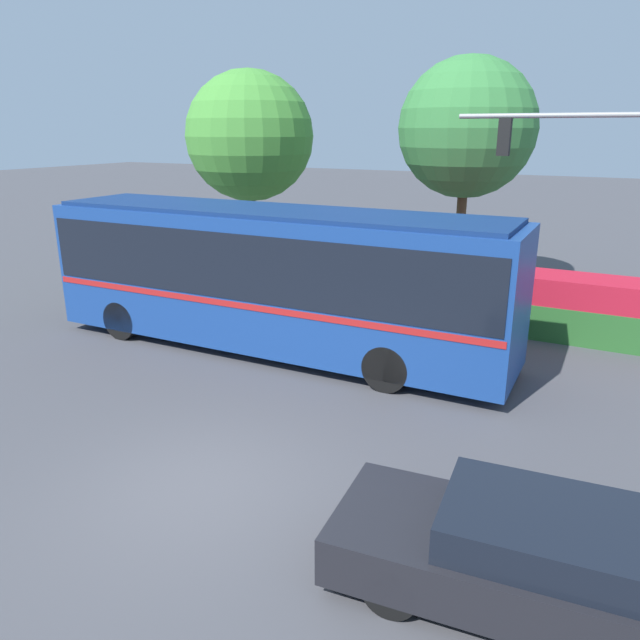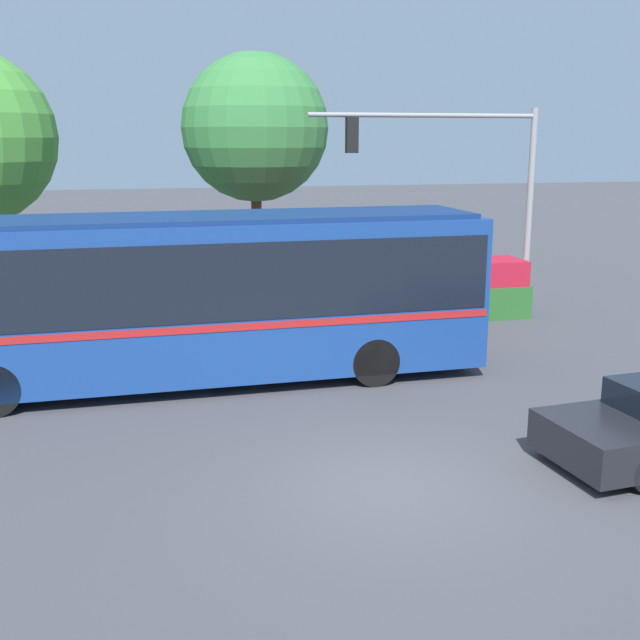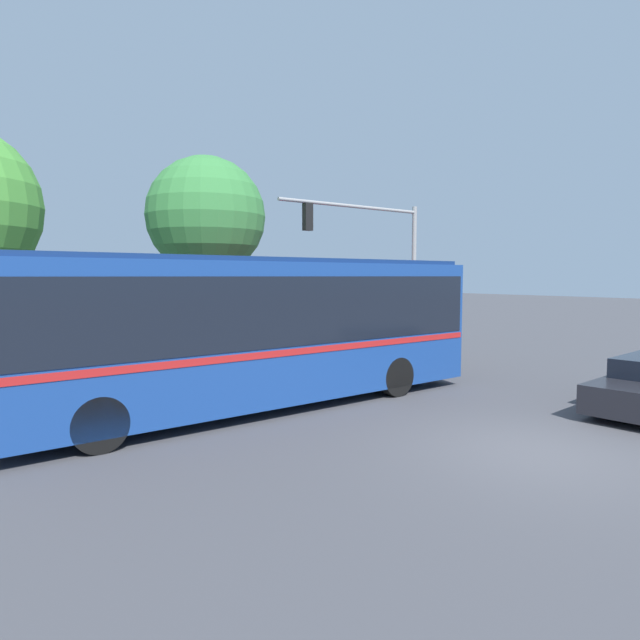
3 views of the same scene
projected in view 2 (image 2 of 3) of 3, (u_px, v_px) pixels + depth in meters
ground_plane at (390, 487)px, 11.34m from camera, size 140.00×140.00×0.00m
city_bus at (201, 289)px, 15.76m from camera, size 11.61×2.66×3.45m
traffic_light_pole at (471, 175)px, 20.94m from camera, size 6.36×0.24×5.73m
flowering_hedge at (370, 294)px, 21.31m from camera, size 8.98×1.49×1.61m
street_tree_centre at (255, 128)px, 22.98m from camera, size 4.33×4.33×7.39m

